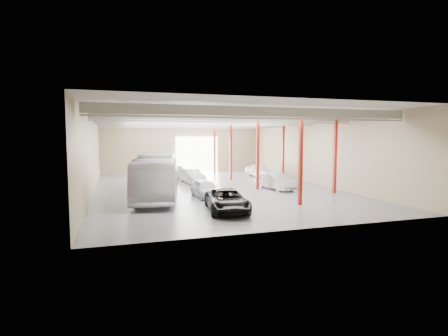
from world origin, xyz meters
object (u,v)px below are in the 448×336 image
car_right_near (276,181)px  car_right_far (260,170)px  car_row_a (205,188)px  car_row_c (176,172)px  coach_bus (158,175)px  car_row_b (192,176)px  black_sedan (227,200)px

car_right_near → car_right_far: (2.66, 10.12, 0.03)m
car_row_a → car_right_near: car_right_near is taller
car_row_c → car_right_far: 10.37m
coach_bus → car_row_a: size_ratio=3.03×
car_right_near → car_row_c: bearing=110.6°
car_row_b → car_right_near: car_right_near is taller
black_sedan → car_right_near: (7.50, 8.12, 0.03)m
car_right_far → car_right_near: bearing=-115.3°
car_row_b → car_row_a: bearing=-103.5°
car_row_b → car_row_c: same height
coach_bus → car_right_near: (11.18, 0.77, -1.03)m
coach_bus → car_right_far: size_ratio=2.72×
car_row_a → car_row_c: size_ratio=0.83×
coach_bus → car_row_c: size_ratio=2.50×
car_row_b → car_right_far: car_right_far is taller
car_row_a → car_right_far: car_right_far is taller
car_row_c → car_right_near: size_ratio=1.10×
car_row_a → car_row_c: 14.44m
black_sedan → car_row_a: (0.00, 5.88, -0.02)m
car_row_a → car_row_b: 9.27m
black_sedan → car_right_far: bearing=68.8°
coach_bus → car_right_near: size_ratio=2.75×
car_right_far → car_row_c: bearing=157.9°
car_row_c → car_right_far: bearing=-23.3°
car_row_a → car_row_c: bearing=87.1°
black_sedan → car_row_c: car_row_c is taller
car_row_a → car_right_near: bearing=13.8°
car_right_near → car_right_far: bearing=64.3°
black_sedan → car_row_b: size_ratio=1.18×
coach_bus → car_right_near: bearing=14.4°
car_row_c → car_right_far: car_right_far is taller
black_sedan → car_row_c: bearing=97.9°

